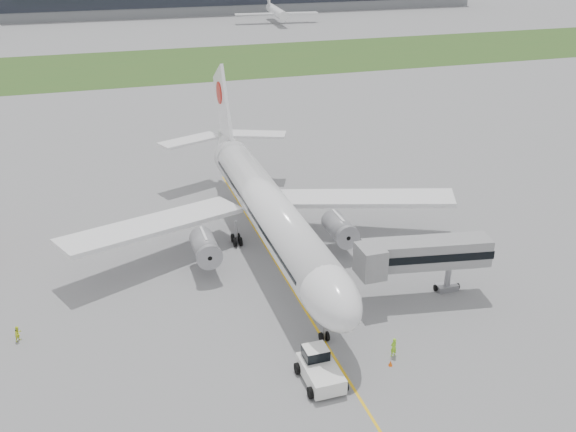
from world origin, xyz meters
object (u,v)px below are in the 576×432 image
object	(u,v)px
airliner	(266,205)
jet_bridge	(419,255)
pushback_tug	(319,368)
ground_crew_near	(394,347)

from	to	relation	value
airliner	jet_bridge	distance (m)	19.30
pushback_tug	ground_crew_near	world-z (taller)	pushback_tug
airliner	jet_bridge	xyz separation A→B (m)	(11.93, -15.14, -0.84)
airliner	jet_bridge	size ratio (longest dim) A/B	3.78
airliner	pushback_tug	distance (m)	25.44
airliner	ground_crew_near	bearing A→B (deg)	-77.84
jet_bridge	ground_crew_near	xyz separation A→B (m)	(-6.78, -8.75, -3.89)
ground_crew_near	jet_bridge	bearing A→B (deg)	-143.08
airliner	jet_bridge	world-z (taller)	airliner
pushback_tug	jet_bridge	size ratio (longest dim) A/B	0.35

